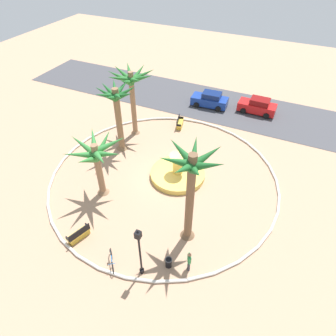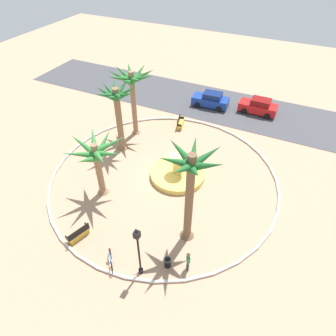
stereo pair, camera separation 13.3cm
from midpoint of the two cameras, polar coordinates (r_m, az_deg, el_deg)
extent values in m
plane|color=tan|center=(24.40, -0.64, -1.86)|extent=(80.00, 80.00, 0.00)
torus|color=silver|center=(24.34, -0.65, -1.69)|extent=(18.60, 18.60, 0.20)
cube|color=#424247|center=(34.97, 9.45, 12.07)|extent=(48.00, 8.00, 0.03)
cylinder|color=gold|center=(24.40, 2.02, -1.18)|extent=(4.51, 4.51, 0.45)
cylinder|color=#236093|center=(24.42, 2.02, -1.25)|extent=(3.97, 3.97, 0.34)
cylinder|color=gold|center=(23.72, 2.08, 0.67)|extent=(0.81, 0.81, 1.61)
cylinder|color=#F1C954|center=(23.17, 2.13, 2.30)|extent=(1.44, 1.44, 0.12)
cylinder|color=#8E6B4C|center=(22.21, -13.09, -0.36)|extent=(0.50, 0.50, 4.59)
cone|color=#8E6B4C|center=(23.57, -12.35, -4.11)|extent=(0.94, 0.94, 0.50)
cone|color=#337F38|center=(20.43, -11.51, 2.69)|extent=(2.39, 0.68, 1.32)
cone|color=#337F38|center=(21.12, -10.97, 4.57)|extent=(1.97, 2.18, 1.12)
cone|color=#337F38|center=(21.76, -12.27, 4.61)|extent=(0.59, 2.29, 1.65)
cone|color=#337F38|center=(21.91, -14.06, 5.34)|extent=(1.95, 2.19, 1.22)
cone|color=#337F38|center=(21.73, -15.93, 4.34)|extent=(2.41, 0.81, 1.37)
cone|color=#337F38|center=(20.94, -16.60, 2.56)|extent=(1.86, 2.22, 1.41)
cone|color=#337F38|center=(20.54, -15.18, 1.50)|extent=(0.76, 2.32, 1.67)
cone|color=#337F38|center=(20.15, -12.98, 1.95)|extent=(2.23, 1.88, 1.24)
cylinder|color=brown|center=(17.87, 4.33, -6.23)|extent=(0.52, 0.52, 6.99)
cone|color=brown|center=(20.37, 3.87, -12.46)|extent=(0.99, 0.99, 0.50)
cone|color=#1E6028|center=(15.55, 7.82, 0.45)|extent=(2.00, 0.62, 1.35)
cone|color=#1E6028|center=(16.12, 7.66, 2.32)|extent=(1.71, 1.89, 1.29)
cone|color=#1E6028|center=(16.46, 5.24, 3.17)|extent=(1.04, 2.05, 1.40)
cone|color=#1E6028|center=(16.21, 2.68, 3.29)|extent=(2.06, 1.36, 1.15)
cone|color=#1E6028|center=(15.58, 1.66, 1.29)|extent=(1.98, 1.58, 1.23)
cone|color=#1E6028|center=(15.16, 3.15, -0.26)|extent=(0.89, 2.06, 1.30)
cone|color=#1E6028|center=(15.20, 5.45, -0.80)|extent=(1.52, 1.95, 1.47)
cylinder|color=brown|center=(26.19, -9.29, 9.09)|extent=(0.55, 0.55, 5.98)
cone|color=brown|center=(27.71, -8.69, 4.28)|extent=(1.05, 1.05, 0.50)
cone|color=#1E6028|center=(24.43, -8.40, 13.76)|extent=(1.96, 0.79, 1.28)
cone|color=#1E6028|center=(24.99, -8.00, 14.39)|extent=(1.84, 1.62, 1.32)
cone|color=#1E6028|center=(25.50, -8.73, 15.18)|extent=(0.71, 1.97, 1.11)
cone|color=#1E6028|center=(25.69, -10.08, 15.12)|extent=(1.60, 1.88, 1.19)
cone|color=#1E6028|center=(25.54, -11.17, 14.60)|extent=(1.98, 1.06, 1.34)
cone|color=#1E6028|center=(25.21, -11.71, 14.05)|extent=(1.96, 1.10, 1.41)
cone|color=#1E6028|center=(24.60, -11.73, 13.65)|extent=(1.39, 1.96, 1.21)
cone|color=#1E6028|center=(24.35, -10.78, 13.20)|extent=(0.78, 1.93, 1.39)
cone|color=#1E6028|center=(24.16, -9.41, 13.48)|extent=(1.81, 1.70, 1.18)
cylinder|color=#8E6B4C|center=(28.16, -6.52, 12.15)|extent=(0.47, 0.47, 6.29)
cone|color=#8E6B4C|center=(29.64, -6.10, 7.24)|extent=(0.90, 0.90, 0.50)
cone|color=#28702D|center=(26.50, -4.92, 17.00)|extent=(2.29, 0.67, 1.31)
cone|color=#28702D|center=(27.07, -4.71, 17.55)|extent=(2.12, 1.86, 1.30)
cone|color=#28702D|center=(27.68, -5.59, 17.83)|extent=(0.89, 2.29, 1.46)
cone|color=#28702D|center=(27.90, -7.29, 18.29)|extent=(1.85, 2.14, 1.14)
cone|color=#28702D|center=(27.68, -8.50, 17.74)|extent=(2.33, 1.15, 1.35)
cone|color=#28702D|center=(27.22, -9.12, 17.13)|extent=(2.30, 1.27, 1.45)
cone|color=#28702D|center=(26.57, -9.09, 16.79)|extent=(1.71, 2.21, 1.25)
cone|color=#28702D|center=(26.19, -7.80, 16.19)|extent=(0.88, 2.28, 1.52)
cone|color=#28702D|center=(26.06, -6.09, 16.51)|extent=(2.15, 1.82, 1.29)
cube|color=gold|center=(30.34, 2.59, 8.76)|extent=(0.86, 1.67, 0.12)
cube|color=black|center=(30.21, 2.21, 9.28)|extent=(0.45, 1.57, 0.50)
cube|color=gold|center=(30.48, 2.57, 8.35)|extent=(0.79, 1.54, 0.39)
cube|color=black|center=(30.90, 2.84, 9.70)|extent=(0.46, 0.18, 0.24)
cube|color=black|center=(29.64, 2.34, 8.23)|extent=(0.46, 0.18, 0.24)
cube|color=gold|center=(20.93, -16.91, -12.00)|extent=(0.97, 1.68, 0.12)
cube|color=black|center=(20.57, -16.75, -11.83)|extent=(0.58, 1.55, 0.50)
cube|color=gold|center=(21.13, -16.77, -12.42)|extent=(0.90, 1.54, 0.39)
cube|color=black|center=(20.67, -18.73, -12.86)|extent=(0.45, 0.22, 0.24)
cube|color=black|center=(21.00, -15.28, -10.67)|extent=(0.45, 0.22, 0.24)
cylinder|color=black|center=(17.63, -5.38, -16.55)|extent=(0.12, 0.12, 3.51)
cylinder|color=black|center=(18.99, -5.07, -19.16)|extent=(0.28, 0.28, 0.30)
cube|color=black|center=(16.01, -5.82, -12.73)|extent=(0.32, 0.32, 0.44)
sphere|color=#F2EDCC|center=(16.01, -5.82, -12.73)|extent=(0.22, 0.22, 0.22)
cone|color=black|center=(15.78, -5.89, -12.13)|extent=(0.20, 0.20, 0.18)
cylinder|color=black|center=(18.96, 0.14, -17.87)|extent=(0.40, 0.40, 0.70)
torus|color=#4C4C51|center=(18.66, 0.14, -17.32)|extent=(0.46, 0.46, 0.06)
torus|color=black|center=(19.07, -10.62, -18.42)|extent=(0.50, 0.60, 0.72)
torus|color=black|center=(19.62, -10.91, -15.95)|extent=(0.50, 0.60, 0.72)
cylinder|color=#1E66B2|center=(19.15, -10.86, -16.80)|extent=(0.64, 0.77, 0.05)
cylinder|color=#1E66B2|center=(19.22, -11.01, -15.69)|extent=(0.04, 0.04, 0.30)
cube|color=black|center=(19.08, -11.08, -15.41)|extent=(0.20, 0.22, 0.06)
cylinder|color=#1E66B2|center=(18.79, -10.78, -17.72)|extent=(0.36, 0.30, 0.03)
cylinder|color=#33333D|center=(18.77, 4.09, -18.51)|extent=(0.14, 0.14, 0.86)
cylinder|color=#33333D|center=(18.87, 4.03, -18.04)|extent=(0.14, 0.14, 0.86)
cube|color=#338C4C|center=(18.21, 4.17, -17.12)|extent=(0.34, 0.39, 0.56)
sphere|color=#9E7051|center=(17.88, 4.23, -16.44)|extent=(0.22, 0.22, 0.22)
cylinder|color=#338C4C|center=(18.10, 4.24, -17.71)|extent=(0.09, 0.09, 0.53)
cylinder|color=#338C4C|center=(18.33, 4.10, -16.54)|extent=(0.09, 0.09, 0.53)
cube|color=navy|center=(34.23, 8.31, 12.71)|extent=(4.10, 1.95, 0.90)
cube|color=navy|center=(33.86, 8.76, 13.73)|extent=(2.09, 1.57, 0.60)
cube|color=#333D47|center=(34.08, 7.25, 13.91)|extent=(0.38, 1.38, 0.51)
cylinder|color=black|center=(33.91, 5.81, 12.05)|extent=(0.65, 0.26, 0.64)
cylinder|color=black|center=(35.37, 6.65, 13.26)|extent=(0.65, 0.26, 0.64)
cylinder|color=black|center=(33.43, 9.94, 11.17)|extent=(0.65, 0.26, 0.64)
cylinder|color=black|center=(34.90, 10.64, 12.43)|extent=(0.65, 0.26, 0.64)
cube|color=red|center=(34.06, 17.10, 11.14)|extent=(4.02, 1.74, 0.90)
cube|color=maroon|center=(33.70, 17.67, 12.12)|extent=(2.01, 1.46, 0.60)
cube|color=#333D47|center=(33.84, 16.15, 12.41)|extent=(0.30, 1.36, 0.51)
cylinder|color=black|center=(33.62, 14.61, 10.62)|extent=(0.64, 0.23, 0.64)
cylinder|color=black|center=(35.10, 15.33, 11.83)|extent=(0.64, 0.23, 0.64)
cylinder|color=black|center=(33.35, 18.74, 9.47)|extent=(0.64, 0.23, 0.64)
cylinder|color=black|center=(34.84, 19.29, 10.73)|extent=(0.64, 0.23, 0.64)
camera|label=1|loc=(0.07, -89.84, 0.14)|focal=31.46mm
camera|label=2|loc=(0.07, 90.16, -0.14)|focal=31.46mm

